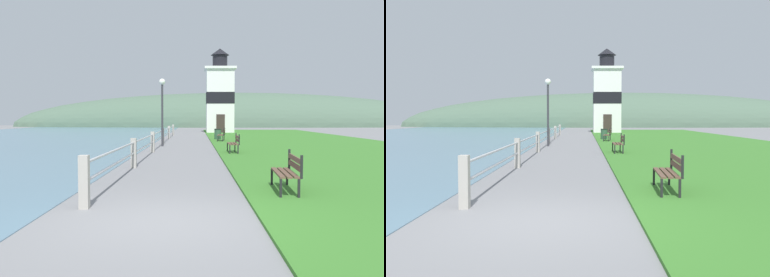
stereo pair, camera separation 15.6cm
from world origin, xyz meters
The scene contains 10 objects.
ground_plane centered at (0.00, 0.00, 0.00)m, with size 160.00×160.00×0.00m, color slate.
grass_verge centered at (7.63, 19.52, 0.03)m, with size 12.00×58.56×0.06m.
seawall_railing centered at (-1.53, 17.09, 0.60)m, with size 0.18×32.36×1.01m.
park_bench_near centered at (2.66, 2.66, 0.54)m, with size 0.58×1.74×0.94m.
park_bench_midway centered at (2.40, 13.13, 0.54)m, with size 0.48×1.64×0.94m.
park_bench_far centered at (2.43, 22.84, 0.54)m, with size 0.67×1.66×0.94m.
lighthouse centered at (3.23, 39.68, 3.97)m, with size 3.36×3.36×9.12m.
trash_bin centered at (2.24, 24.96, 0.42)m, with size 0.54×0.54×0.84m.
lamp_post centered at (-1.38, 18.10, 2.74)m, with size 0.36×0.36×3.96m.
distant_hillside centered at (8.00, 69.04, 0.00)m, with size 80.00×16.00×12.00m.
Camera 1 is at (0.56, -6.94, 1.73)m, focal length 40.00 mm.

